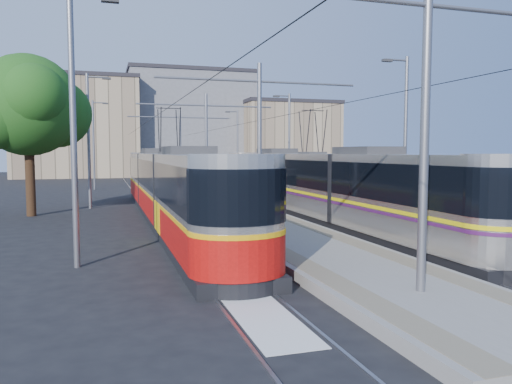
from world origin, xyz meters
name	(u,v)px	position (x,y,z in m)	size (l,w,h in m)	color
ground	(339,265)	(0.00, 0.00, 0.00)	(160.00, 160.00, 0.00)	black
platform	(216,204)	(0.00, 17.00, 0.15)	(4.00, 50.00, 0.30)	gray
tactile_strip_left	(193,202)	(-1.45, 17.00, 0.30)	(0.70, 50.00, 0.01)	gray
tactile_strip_right	(239,201)	(1.45, 17.00, 0.30)	(0.70, 50.00, 0.01)	gray
rails	(216,206)	(0.00, 17.00, 0.02)	(8.71, 70.00, 0.03)	gray
track_arrow	(253,305)	(-3.60, -3.00, 0.01)	(1.20, 5.00, 0.01)	silver
tram_left	(170,186)	(-3.60, 11.22, 1.71)	(2.43, 27.71, 5.50)	black
tram_right	(312,182)	(3.60, 10.38, 1.86)	(2.43, 27.78, 5.50)	black
catenary	(227,132)	(0.00, 14.15, 4.52)	(9.20, 70.00, 7.00)	slate
street_lamps	(203,141)	(0.00, 21.00, 4.18)	(15.18, 38.22, 8.00)	slate
shelter	(245,187)	(0.97, 13.87, 1.39)	(0.87, 1.09, 2.09)	black
tree	(35,108)	(-10.06, 15.47, 5.72)	(5.82, 5.38, 8.46)	#382314
building_left	(77,127)	(-10.00, 60.00, 6.81)	(16.32, 12.24, 13.59)	tan
building_centre	(188,124)	(6.00, 64.00, 7.73)	(18.36, 14.28, 15.45)	gray
building_right	(287,138)	(20.00, 58.00, 5.48)	(14.28, 10.20, 10.94)	tan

